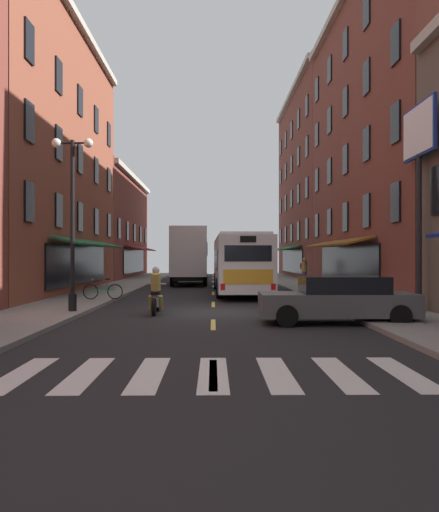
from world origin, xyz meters
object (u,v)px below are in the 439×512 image
motorcycle_rider (156,294)px  street_lamp_twin (72,216)px  billboard_sign (419,154)px  sedan_near (196,270)px  box_truck (189,256)px  pedestrian_near (304,270)px  sedan_mid (339,300)px  bicycle_near (103,291)px  transit_bus (239,263)px

motorcycle_rider → street_lamp_twin: size_ratio=0.35×
billboard_sign → sedan_near: billboard_sign is taller
sedan_near → street_lamp_twin: street_lamp_twin is taller
box_truck → sedan_near: box_truck is taller
pedestrian_near → street_lamp_twin: bearing=31.8°
motorcycle_rider → street_lamp_twin: (-2.84, -0.31, 2.71)m
billboard_sign → motorcycle_rider: bearing=176.5°
sedan_mid → bicycle_near: 11.23m
pedestrian_near → street_lamp_twin: (-10.94, -16.91, 2.33)m
sedan_near → sedan_mid: size_ratio=1.02×
box_truck → pedestrian_near: (7.76, -1.83, -0.97)m
sedan_mid → street_lamp_twin: size_ratio=0.78×
transit_bus → bicycle_near: 8.47m
box_truck → bicycle_near: bearing=-102.8°
billboard_sign → transit_bus: size_ratio=0.60×
transit_bus → street_lamp_twin: street_lamp_twin is taller
transit_bus → street_lamp_twin: (-6.27, -10.47, 1.77)m
box_truck → sedan_mid: box_truck is taller
billboard_sign → street_lamp_twin: (-11.90, 0.24, -2.10)m
transit_bus → sedan_mid: (2.36, -12.83, -0.92)m
pedestrian_near → street_lamp_twin: size_ratio=0.30×
transit_bus → street_lamp_twin: size_ratio=1.99×
transit_bus → box_truck: 8.84m
billboard_sign → sedan_near: size_ratio=1.49×
billboard_sign → sedan_mid: 6.17m
pedestrian_near → box_truck: bearing=-38.6°
sedan_near → bicycle_near: 25.08m
transit_bus → pedestrian_near: 7.98m
billboard_sign → street_lamp_twin: 12.08m
motorcycle_rider → pedestrian_near: pedestrian_near is taller
billboard_sign → transit_bus: bearing=117.7°
billboard_sign → box_truck: size_ratio=0.89×
box_truck → sedan_near: (0.14, 10.99, -1.32)m
pedestrian_near → bicycle_near: bearing=22.5°
billboard_sign → sedan_mid: billboard_sign is taller
pedestrian_near → sedan_mid: bearing=57.8°
sedan_mid → pedestrian_near: 19.41m
transit_bus → bicycle_near: transit_bus is taller
billboard_sign → pedestrian_near: bearing=93.2°
bicycle_near → street_lamp_twin: size_ratio=0.29×
sedan_near → pedestrian_near: size_ratio=2.69×
sedan_mid → pedestrian_near: (2.31, 19.27, 0.36)m
box_truck → sedan_mid: (5.45, -21.10, -1.33)m
box_truck → sedan_near: bearing=89.3°
billboard_sign → sedan_near: (-8.58, 29.97, -4.78)m
box_truck → sedan_near: 11.07m
billboard_sign → pedestrian_near: (-0.95, 17.16, -4.43)m
motorcycle_rider → bicycle_near: bearing=121.7°
street_lamp_twin → sedan_mid: bearing=-15.3°
sedan_near → motorcycle_rider: (-0.48, -29.41, -0.02)m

